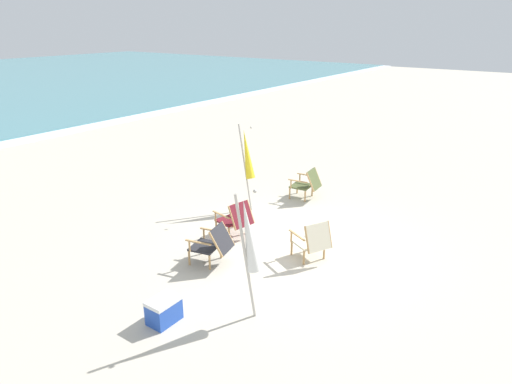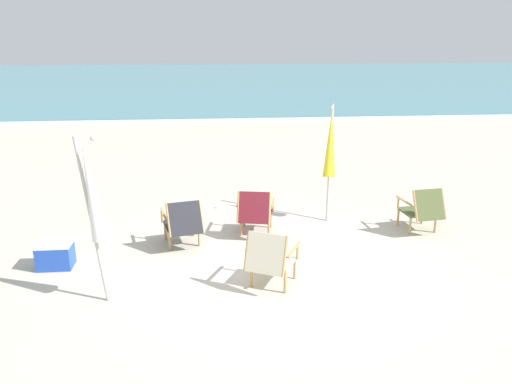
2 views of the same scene
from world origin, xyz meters
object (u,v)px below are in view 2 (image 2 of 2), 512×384
Objects in this scene: umbrella_furled_yellow at (330,145)px; beach_chair_mid_center at (423,209)px; beach_chair_far_center at (255,211)px; umbrella_furled_white at (92,196)px; beach_chair_back_left at (270,258)px; cooler_box at (55,254)px; beach_chair_front_left at (183,222)px.

beach_chair_mid_center is at bearing -31.18° from umbrella_furled_yellow.
beach_chair_mid_center is at bearing -2.52° from beach_chair_far_center.
beach_chair_mid_center is 2.83m from beach_chair_far_center.
beach_chair_mid_center and beach_chair_far_center have the same top height.
umbrella_furled_white reaches higher than umbrella_furled_yellow.
beach_chair_back_left is at bearing -148.52° from beach_chair_mid_center.
beach_chair_far_center reaches higher than cooler_box.
umbrella_furled_white reaches higher than cooler_box.
umbrella_furled_yellow is 0.98× the size of umbrella_furled_white.
beach_chair_mid_center reaches higher than cooler_box.
beach_chair_front_left is 0.41× the size of umbrella_furled_white.
umbrella_furled_white is (-2.16, -0.09, 0.95)m from beach_chair_back_left.
umbrella_furled_white is at bearing -137.90° from beach_chair_far_center.
beach_chair_front_left is at bearing -176.52° from beach_chair_mid_center.
beach_chair_back_left reaches higher than beach_chair_front_left.
beach_chair_mid_center is 5.36m from umbrella_furled_white.
cooler_box is at bearing 163.38° from beach_chair_back_left.
beach_chair_far_center is 0.39× the size of umbrella_furled_white.
beach_chair_far_center is at bearing 17.45° from beach_chair_front_left.
umbrella_furled_white reaches higher than beach_chair_mid_center.
beach_chair_back_left is 1.74× the size of cooler_box.
cooler_box is (-0.85, 0.99, -1.18)m from umbrella_furled_white.
umbrella_furled_white is at bearing -121.75° from beach_chair_front_left.
beach_chair_front_left is at bearing 129.14° from beach_chair_back_left.
umbrella_furled_yellow reaches higher than beach_chair_front_left.
umbrella_furled_white is (-4.96, -1.80, 0.95)m from beach_chair_mid_center.
beach_chair_far_center is at bearing 42.10° from umbrella_furled_white.
umbrella_furled_yellow is (2.57, 1.10, 0.94)m from beach_chair_front_left.
beach_chair_back_left reaches higher than beach_chair_mid_center.
beach_chair_back_left is (-2.80, -1.71, 0.00)m from beach_chair_mid_center.
cooler_box is at bearing -159.09° from umbrella_furled_yellow.
beach_chair_back_left is 1.84m from beach_chair_far_center.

